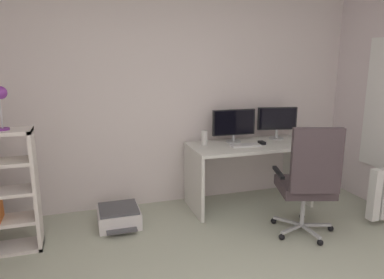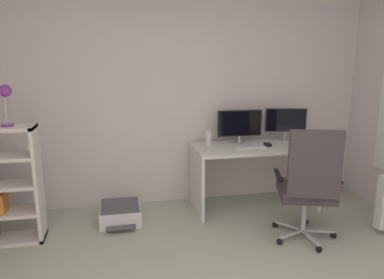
{
  "view_description": "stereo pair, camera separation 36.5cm",
  "coord_description": "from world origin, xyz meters",
  "px_view_note": "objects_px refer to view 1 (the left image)",
  "views": [
    {
      "loc": [
        -0.98,
        -1.5,
        1.74
      ],
      "look_at": [
        0.1,
        1.89,
        0.92
      ],
      "focal_mm": 33.9,
      "sensor_mm": 36.0,
      "label": 1
    },
    {
      "loc": [
        -0.63,
        -1.59,
        1.74
      ],
      "look_at": [
        0.1,
        1.89,
        0.92
      ],
      "focal_mm": 33.9,
      "sensor_mm": 36.0,
      "label": 2
    }
  ],
  "objects_px": {
    "keyboard": "(245,145)",
    "office_chair": "(309,179)",
    "printer": "(119,216)",
    "desktop_speaker": "(204,138)",
    "desk_lamp": "(1,98)",
    "desk": "(249,161)",
    "computer_mouse": "(262,143)",
    "monitor_secondary": "(277,120)",
    "monitor_main": "(234,124)"
  },
  "relations": [
    {
      "from": "keyboard",
      "to": "office_chair",
      "type": "bearing_deg",
      "value": -68.55
    },
    {
      "from": "computer_mouse",
      "to": "desktop_speaker",
      "type": "height_order",
      "value": "desktop_speaker"
    },
    {
      "from": "monitor_main",
      "to": "office_chair",
      "type": "bearing_deg",
      "value": -73.38
    },
    {
      "from": "office_chair",
      "to": "printer",
      "type": "bearing_deg",
      "value": 154.67
    },
    {
      "from": "desk",
      "to": "desk_lamp",
      "type": "bearing_deg",
      "value": -173.07
    },
    {
      "from": "monitor_main",
      "to": "desk_lamp",
      "type": "distance_m",
      "value": 2.43
    },
    {
      "from": "monitor_secondary",
      "to": "keyboard",
      "type": "distance_m",
      "value": 0.62
    },
    {
      "from": "monitor_secondary",
      "to": "printer",
      "type": "height_order",
      "value": "monitor_secondary"
    },
    {
      "from": "monitor_secondary",
      "to": "office_chair",
      "type": "bearing_deg",
      "value": -103.8
    },
    {
      "from": "monitor_secondary",
      "to": "monitor_main",
      "type": "bearing_deg",
      "value": -179.99
    },
    {
      "from": "monitor_secondary",
      "to": "printer",
      "type": "distance_m",
      "value": 2.18
    },
    {
      "from": "monitor_secondary",
      "to": "printer",
      "type": "relative_size",
      "value": 0.94
    },
    {
      "from": "desk",
      "to": "desktop_speaker",
      "type": "distance_m",
      "value": 0.61
    },
    {
      "from": "desk",
      "to": "desktop_speaker",
      "type": "relative_size",
      "value": 8.24
    },
    {
      "from": "monitor_main",
      "to": "printer",
      "type": "bearing_deg",
      "value": -170.06
    },
    {
      "from": "desk",
      "to": "computer_mouse",
      "type": "bearing_deg",
      "value": -21.14
    },
    {
      "from": "desk",
      "to": "keyboard",
      "type": "bearing_deg",
      "value": -139.33
    },
    {
      "from": "monitor_secondary",
      "to": "desk_lamp",
      "type": "height_order",
      "value": "desk_lamp"
    },
    {
      "from": "monitor_main",
      "to": "monitor_secondary",
      "type": "height_order",
      "value": "monitor_secondary"
    },
    {
      "from": "office_chair",
      "to": "printer",
      "type": "relative_size",
      "value": 2.2
    },
    {
      "from": "monitor_main",
      "to": "computer_mouse",
      "type": "relative_size",
      "value": 5.22
    },
    {
      "from": "keyboard",
      "to": "desk_lamp",
      "type": "height_order",
      "value": "desk_lamp"
    },
    {
      "from": "desk",
      "to": "monitor_secondary",
      "type": "bearing_deg",
      "value": 19.12
    },
    {
      "from": "office_chair",
      "to": "desk_lamp",
      "type": "xyz_separation_m",
      "value": [
        -2.67,
        0.6,
        0.8
      ]
    },
    {
      "from": "keyboard",
      "to": "computer_mouse",
      "type": "bearing_deg",
      "value": 10.84
    },
    {
      "from": "monitor_secondary",
      "to": "printer",
      "type": "xyz_separation_m",
      "value": [
        -1.98,
        -0.25,
        -0.88
      ]
    },
    {
      "from": "monitor_main",
      "to": "monitor_secondary",
      "type": "relative_size",
      "value": 1.08
    },
    {
      "from": "monitor_secondary",
      "to": "desktop_speaker",
      "type": "distance_m",
      "value": 0.97
    },
    {
      "from": "monitor_secondary",
      "to": "keyboard",
      "type": "relative_size",
      "value": 1.42
    },
    {
      "from": "computer_mouse",
      "to": "desktop_speaker",
      "type": "relative_size",
      "value": 0.59
    },
    {
      "from": "desktop_speaker",
      "to": "desk_lamp",
      "type": "relative_size",
      "value": 0.46
    },
    {
      "from": "desktop_speaker",
      "to": "desk_lamp",
      "type": "distance_m",
      "value": 2.09
    },
    {
      "from": "keyboard",
      "to": "desktop_speaker",
      "type": "bearing_deg",
      "value": 159.98
    },
    {
      "from": "desk_lamp",
      "to": "office_chair",
      "type": "bearing_deg",
      "value": -12.77
    },
    {
      "from": "keyboard",
      "to": "office_chair",
      "type": "relative_size",
      "value": 0.3
    },
    {
      "from": "desk",
      "to": "printer",
      "type": "distance_m",
      "value": 1.61
    },
    {
      "from": "computer_mouse",
      "to": "office_chair",
      "type": "relative_size",
      "value": 0.09
    },
    {
      "from": "desk",
      "to": "computer_mouse",
      "type": "relative_size",
      "value": 14.0
    },
    {
      "from": "desk",
      "to": "monitor_main",
      "type": "bearing_deg",
      "value": 132.21
    },
    {
      "from": "desktop_speaker",
      "to": "keyboard",
      "type": "bearing_deg",
      "value": -23.27
    },
    {
      "from": "keyboard",
      "to": "computer_mouse",
      "type": "relative_size",
      "value": 3.4
    },
    {
      "from": "monitor_main",
      "to": "monitor_secondary",
      "type": "bearing_deg",
      "value": 0.01
    },
    {
      "from": "monitor_secondary",
      "to": "keyboard",
      "type": "height_order",
      "value": "monitor_secondary"
    },
    {
      "from": "monitor_main",
      "to": "desk_lamp",
      "type": "bearing_deg",
      "value": -169.06
    },
    {
      "from": "desk",
      "to": "monitor_main",
      "type": "distance_m",
      "value": 0.47
    },
    {
      "from": "desk_lamp",
      "to": "printer",
      "type": "bearing_deg",
      "value": 12.42
    },
    {
      "from": "monitor_secondary",
      "to": "desk_lamp",
      "type": "distance_m",
      "value": 2.99
    },
    {
      "from": "computer_mouse",
      "to": "office_chair",
      "type": "height_order",
      "value": "office_chair"
    },
    {
      "from": "desk",
      "to": "desk_lamp",
      "type": "height_order",
      "value": "desk_lamp"
    },
    {
      "from": "computer_mouse",
      "to": "monitor_secondary",
      "type": "bearing_deg",
      "value": 35.32
    }
  ]
}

